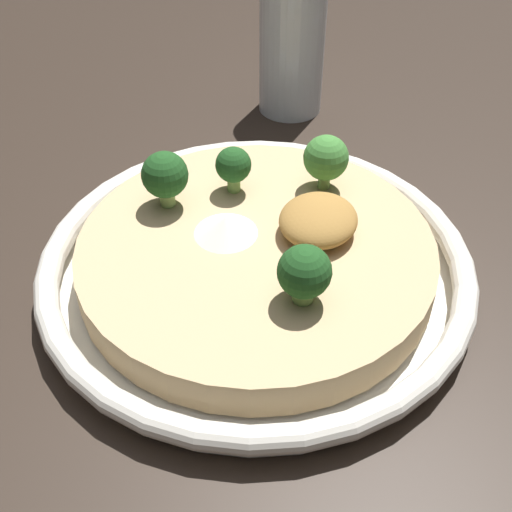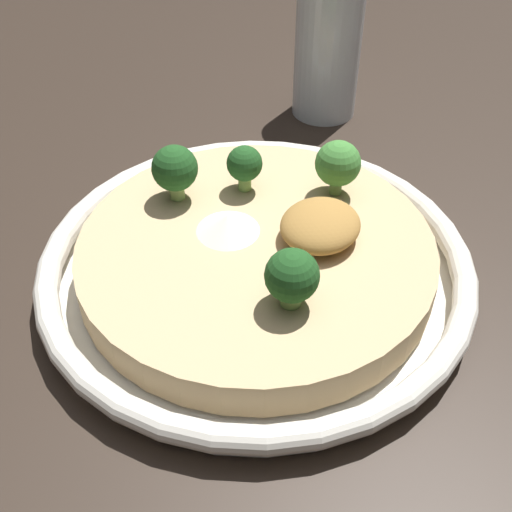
{
  "view_description": "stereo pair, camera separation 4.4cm",
  "coord_description": "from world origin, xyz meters",
  "px_view_note": "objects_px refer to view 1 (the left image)",
  "views": [
    {
      "loc": [
        0.3,
        0.13,
        0.32
      ],
      "look_at": [
        0.0,
        0.0,
        0.02
      ],
      "focal_mm": 45.0,
      "sensor_mm": 36.0,
      "label": 1
    },
    {
      "loc": [
        0.28,
        0.17,
        0.32
      ],
      "look_at": [
        0.0,
        0.0,
        0.02
      ],
      "focal_mm": 45.0,
      "sensor_mm": 36.0,
      "label": 2
    }
  ],
  "objects_px": {
    "broccoli_back_left": "(326,159)",
    "drinking_glass": "(292,48)",
    "risotto_bowl": "(256,261)",
    "broccoli_front_left": "(165,176)",
    "broccoli_back": "(304,273)",
    "broccoli_left": "(233,166)"
  },
  "relations": [
    {
      "from": "broccoli_left",
      "to": "drinking_glass",
      "type": "relative_size",
      "value": 0.29
    },
    {
      "from": "risotto_bowl",
      "to": "broccoli_back_left",
      "type": "distance_m",
      "value": 0.09
    },
    {
      "from": "risotto_bowl",
      "to": "broccoli_back",
      "type": "height_order",
      "value": "broccoli_back"
    },
    {
      "from": "drinking_glass",
      "to": "broccoli_left",
      "type": "bearing_deg",
      "value": 9.08
    },
    {
      "from": "risotto_bowl",
      "to": "drinking_glass",
      "type": "bearing_deg",
      "value": -163.79
    },
    {
      "from": "broccoli_back",
      "to": "risotto_bowl",
      "type": "bearing_deg",
      "value": -128.41
    },
    {
      "from": "broccoli_left",
      "to": "drinking_glass",
      "type": "xyz_separation_m",
      "value": [
        -0.19,
        -0.03,
        0.01
      ]
    },
    {
      "from": "broccoli_back_left",
      "to": "drinking_glass",
      "type": "bearing_deg",
      "value": -150.79
    },
    {
      "from": "broccoli_back",
      "to": "broccoli_back_left",
      "type": "bearing_deg",
      "value": -166.67
    },
    {
      "from": "broccoli_left",
      "to": "broccoli_back",
      "type": "bearing_deg",
      "value": 45.5
    },
    {
      "from": "broccoli_back_left",
      "to": "broccoli_back",
      "type": "height_order",
      "value": "broccoli_back_left"
    },
    {
      "from": "risotto_bowl",
      "to": "broccoli_front_left",
      "type": "bearing_deg",
      "value": -99.36
    },
    {
      "from": "broccoli_back_left",
      "to": "drinking_glass",
      "type": "relative_size",
      "value": 0.34
    },
    {
      "from": "broccoli_front_left",
      "to": "broccoli_left",
      "type": "height_order",
      "value": "broccoli_front_left"
    },
    {
      "from": "broccoli_back_left",
      "to": "broccoli_back",
      "type": "xyz_separation_m",
      "value": [
        0.12,
        0.03,
        -0.0
      ]
    },
    {
      "from": "broccoli_front_left",
      "to": "broccoli_left",
      "type": "xyz_separation_m",
      "value": [
        -0.04,
        0.04,
        -0.0
      ]
    },
    {
      "from": "broccoli_front_left",
      "to": "broccoli_back",
      "type": "relative_size",
      "value": 1.07
    },
    {
      "from": "risotto_bowl",
      "to": "broccoli_left",
      "type": "height_order",
      "value": "broccoli_left"
    },
    {
      "from": "broccoli_front_left",
      "to": "drinking_glass",
      "type": "distance_m",
      "value": 0.23
    },
    {
      "from": "risotto_bowl",
      "to": "drinking_glass",
      "type": "distance_m",
      "value": 0.26
    },
    {
      "from": "risotto_bowl",
      "to": "broccoli_back_left",
      "type": "height_order",
      "value": "broccoli_back_left"
    },
    {
      "from": "risotto_bowl",
      "to": "drinking_glass",
      "type": "relative_size",
      "value": 2.41
    }
  ]
}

